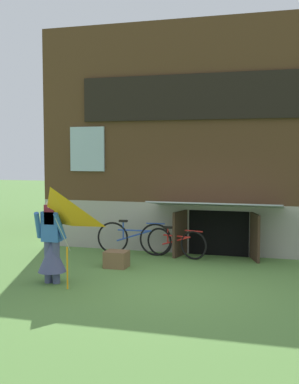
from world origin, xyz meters
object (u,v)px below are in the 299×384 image
(kite, at_px, (51,214))
(wooden_crate, at_px, (117,259))
(bicycle_red, at_px, (176,243))
(bicycle_blue, at_px, (134,238))
(person, at_px, (52,248))

(kite, distance_m, wooden_crate, 2.40)
(bicycle_red, bearing_deg, kite, -98.39)
(kite, height_order, bicycle_blue, kite)
(wooden_crate, bearing_deg, person, -115.36)
(kite, relative_size, bicycle_blue, 0.96)
(bicycle_blue, height_order, wooden_crate, bicycle_blue)
(person, xyz_separation_m, bicycle_blue, (0.66, 2.84, -0.25))
(person, height_order, kite, kite)
(bicycle_red, relative_size, bicycle_blue, 0.83)
(person, height_order, wooden_crate, person)
(bicycle_blue, relative_size, wooden_crate, 3.83)
(wooden_crate, bearing_deg, kite, -102.41)
(person, bearing_deg, kite, -54.62)
(bicycle_blue, bearing_deg, kite, -99.84)
(bicycle_blue, bearing_deg, wooden_crate, -90.94)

